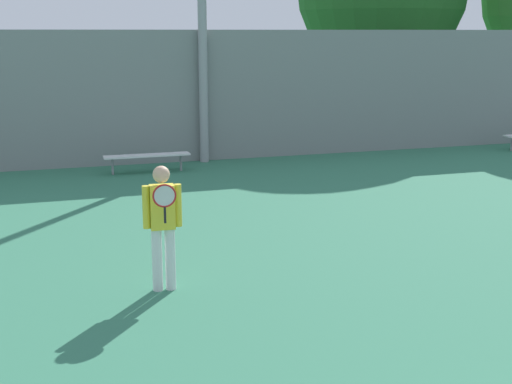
% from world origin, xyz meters
% --- Properties ---
extents(tennis_player, '(0.53, 0.42, 1.73)m').
position_xyz_m(tennis_player, '(-3.42, 7.12, 0.98)').
color(tennis_player, silver).
rests_on(tennis_player, ground_plane).
extents(bench_courtside_near, '(2.15, 0.40, 0.46)m').
position_xyz_m(bench_courtside_near, '(-2.26, 15.50, 0.42)').
color(bench_courtside_near, white).
rests_on(bench_courtside_near, ground_plane).
extents(back_fence, '(28.73, 0.06, 3.51)m').
position_xyz_m(back_fence, '(0.00, 16.75, 1.76)').
color(back_fence, gray).
rests_on(back_fence, ground_plane).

